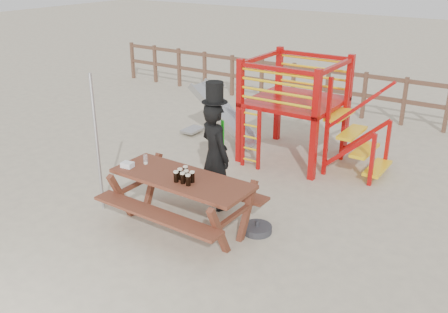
{
  "coord_description": "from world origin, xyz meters",
  "views": [
    {
      "loc": [
        4.39,
        -5.22,
        3.95
      ],
      "look_at": [
        0.36,
        0.8,
        1.0
      ],
      "focal_mm": 40.0,
      "sensor_mm": 36.0,
      "label": 1
    }
  ],
  "objects": [
    {
      "name": "playground_fort",
      "position": [
        0.12,
        3.58,
        1.07
      ],
      "size": [
        4.71,
        1.84,
        2.1
      ],
      "color": "#AD0C0B",
      "rests_on": "ground"
    },
    {
      "name": "picnic_table",
      "position": [
        0.09,
        0.06,
        0.54
      ],
      "size": [
        2.23,
        1.56,
        0.86
      ],
      "rotation": [
        0.0,
        0.0,
        -0.01
      ],
      "color": "brown",
      "rests_on": "ground"
    },
    {
      "name": "paper_bag",
      "position": [
        -0.84,
        -0.12,
        0.9
      ],
      "size": [
        0.2,
        0.16,
        0.08
      ],
      "primitive_type": "cube",
      "rotation": [
        0.0,
        0.0,
        0.13
      ],
      "color": "white",
      "rests_on": "picnic_table"
    },
    {
      "name": "empty_glasses",
      "position": [
        -0.69,
        0.14,
        0.93
      ],
      "size": [
        0.07,
        0.07,
        0.15
      ],
      "color": "silver",
      "rests_on": "picnic_table"
    },
    {
      "name": "ground",
      "position": [
        0.0,
        0.0,
        0.0
      ],
      "size": [
        60.0,
        60.0,
        0.0
      ],
      "primitive_type": "plane",
      "color": "#C2B697",
      "rests_on": "ground"
    },
    {
      "name": "metal_pole",
      "position": [
        -1.4,
        -0.19,
        1.14
      ],
      "size": [
        0.05,
        0.05,
        2.29
      ],
      "primitive_type": "cylinder",
      "color": "#B2B2B7",
      "rests_on": "ground"
    },
    {
      "name": "man_with_hat",
      "position": [
        0.1,
        0.92,
        0.95
      ],
      "size": [
        0.78,
        0.66,
        2.13
      ],
      "rotation": [
        0.0,
        0.0,
        2.73
      ],
      "color": "black",
      "rests_on": "ground"
    },
    {
      "name": "parasol_base",
      "position": [
        1.12,
        0.57,
        0.05
      ],
      "size": [
        0.45,
        0.45,
        0.19
      ],
      "color": "#323236",
      "rests_on": "ground"
    },
    {
      "name": "back_fence",
      "position": [
        0.0,
        7.0,
        0.74
      ],
      "size": [
        15.09,
        0.09,
        1.2
      ],
      "color": "brown",
      "rests_on": "ground"
    },
    {
      "name": "stout_pints",
      "position": [
        0.23,
        -0.04,
        0.94
      ],
      "size": [
        0.3,
        0.29,
        0.17
      ],
      "color": "black",
      "rests_on": "picnic_table"
    }
  ]
}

